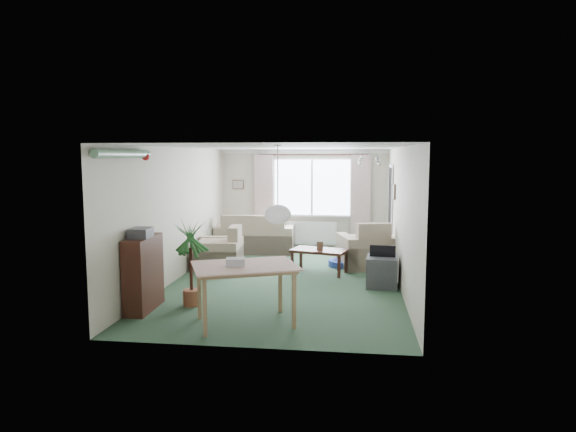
# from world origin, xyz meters

# --- Properties ---
(ground) EXTENTS (6.50, 6.50, 0.00)m
(ground) POSITION_xyz_m (0.00, 0.00, 0.00)
(ground) COLOR #2A4730
(window) EXTENTS (1.80, 0.03, 1.30)m
(window) POSITION_xyz_m (0.20, 3.23, 1.50)
(window) COLOR white
(curtain_rod) EXTENTS (2.60, 0.03, 0.03)m
(curtain_rod) POSITION_xyz_m (0.20, 3.15, 2.27)
(curtain_rod) COLOR black
(curtain_left) EXTENTS (0.45, 0.08, 2.00)m
(curtain_left) POSITION_xyz_m (-0.95, 3.13, 1.27)
(curtain_left) COLOR beige
(curtain_right) EXTENTS (0.45, 0.08, 2.00)m
(curtain_right) POSITION_xyz_m (1.35, 3.13, 1.27)
(curtain_right) COLOR beige
(radiator) EXTENTS (1.20, 0.10, 0.55)m
(radiator) POSITION_xyz_m (0.20, 3.19, 0.40)
(radiator) COLOR white
(doorway) EXTENTS (0.03, 0.95, 2.00)m
(doorway) POSITION_xyz_m (1.99, 2.20, 1.00)
(doorway) COLOR black
(pendant_lamp) EXTENTS (0.36, 0.36, 0.36)m
(pendant_lamp) POSITION_xyz_m (0.20, -2.30, 1.48)
(pendant_lamp) COLOR white
(tinsel_garland) EXTENTS (1.60, 1.60, 0.12)m
(tinsel_garland) POSITION_xyz_m (-1.92, -2.30, 2.28)
(tinsel_garland) COLOR #196626
(bauble_cluster_a) EXTENTS (0.20, 0.20, 0.20)m
(bauble_cluster_a) POSITION_xyz_m (1.30, 0.90, 2.22)
(bauble_cluster_a) COLOR silver
(bauble_cluster_b) EXTENTS (0.20, 0.20, 0.20)m
(bauble_cluster_b) POSITION_xyz_m (1.60, -0.30, 2.22)
(bauble_cluster_b) COLOR silver
(wall_picture_back) EXTENTS (0.28, 0.03, 0.22)m
(wall_picture_back) POSITION_xyz_m (-1.60, 3.23, 1.55)
(wall_picture_back) COLOR brown
(wall_picture_right) EXTENTS (0.03, 0.24, 0.30)m
(wall_picture_right) POSITION_xyz_m (1.98, 1.20, 1.55)
(wall_picture_right) COLOR brown
(sofa) EXTENTS (1.87, 1.09, 0.90)m
(sofa) POSITION_xyz_m (-1.10, 2.75, 0.45)
(sofa) COLOR beige
(sofa) RESTS_ON ground
(armchair_corner) EXTENTS (1.29, 1.26, 0.95)m
(armchair_corner) POSITION_xyz_m (1.48, 1.41, 0.47)
(armchair_corner) COLOR #C7B296
(armchair_corner) RESTS_ON ground
(armchair_left) EXTENTS (0.96, 1.01, 0.85)m
(armchair_left) POSITION_xyz_m (-1.50, 0.90, 0.43)
(armchair_left) COLOR beige
(armchair_left) RESTS_ON ground
(coffee_table) EXTENTS (1.14, 0.82, 0.46)m
(coffee_table) POSITION_xyz_m (0.55, 0.72, 0.23)
(coffee_table) COLOR black
(coffee_table) RESTS_ON ground
(photo_frame) EXTENTS (0.12, 0.03, 0.16)m
(photo_frame) POSITION_xyz_m (0.57, 0.66, 0.54)
(photo_frame) COLOR brown
(photo_frame) RESTS_ON coffee_table
(bookshelf) EXTENTS (0.32, 0.89, 1.08)m
(bookshelf) POSITION_xyz_m (-1.84, -1.96, 0.54)
(bookshelf) COLOR black
(bookshelf) RESTS_ON ground
(hifi_box) EXTENTS (0.30, 0.37, 0.14)m
(hifi_box) POSITION_xyz_m (-1.83, -2.04, 1.15)
(hifi_box) COLOR #3C3C41
(hifi_box) RESTS_ON bookshelf
(houseplant) EXTENTS (0.70, 0.70, 1.29)m
(houseplant) POSITION_xyz_m (-1.22, -1.66, 0.64)
(houseplant) COLOR #1B4F20
(houseplant) RESTS_ON ground
(dining_table) EXTENTS (1.48, 1.25, 0.78)m
(dining_table) POSITION_xyz_m (-0.23, -2.39, 0.39)
(dining_table) COLOR #9E7156
(dining_table) RESTS_ON ground
(gift_box) EXTENTS (0.28, 0.22, 0.12)m
(gift_box) POSITION_xyz_m (-0.34, -2.45, 0.84)
(gift_box) COLOR #B6B4BF
(gift_box) RESTS_ON dining_table
(tv_cube) EXTENTS (0.57, 0.62, 0.52)m
(tv_cube) POSITION_xyz_m (1.70, -0.16, 0.26)
(tv_cube) COLOR #38383D
(tv_cube) RESTS_ON ground
(pet_bed) EXTENTS (0.80, 0.80, 0.12)m
(pet_bed) POSITION_xyz_m (1.00, 1.42, 0.06)
(pet_bed) COLOR navy
(pet_bed) RESTS_ON ground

